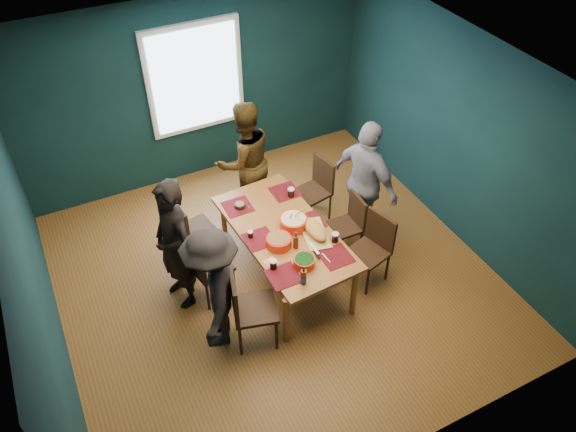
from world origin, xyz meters
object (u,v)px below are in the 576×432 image
chair_right_near (374,244)px  person_right (366,183)px  chair_left_near (245,304)px  bowl_dumpling (293,222)px  chair_right_far (318,185)px  chair_left_far (189,228)px  person_far_left (175,246)px  chair_left_mid (203,265)px  person_back (245,161)px  dining_table (284,235)px  cutting_board (315,230)px  bowl_salad (279,241)px  chair_right_mid (350,220)px  person_near_left (213,290)px  bowl_herbs (304,261)px

chair_right_near → person_right: size_ratio=0.54×
chair_left_near → bowl_dumpling: bowl_dumpling is taller
chair_right_far → chair_left_far: bearing=171.5°
person_far_left → chair_left_mid: bearing=50.6°
chair_left_near → person_right: (2.03, 0.90, 0.27)m
chair_right_near → person_far_left: size_ratio=0.55×
chair_left_far → person_back: (1.02, 0.62, 0.27)m
chair_left_far → person_far_left: size_ratio=0.58×
dining_table → person_far_left: 1.27m
person_far_left → cutting_board: (1.52, -0.44, -0.04)m
bowl_salad → cutting_board: 0.45m
chair_right_mid → person_near_left: person_near_left is taller
person_near_left → cutting_board: bearing=124.4°
chair_right_far → person_back: (-0.81, 0.53, 0.32)m
person_far_left → cutting_board: person_far_left is taller
person_right → dining_table: bearing=86.3°
chair_right_mid → person_back: 1.59m
chair_right_mid → chair_right_near: size_ratio=0.89×
bowl_salad → bowl_herbs: bearing=-73.8°
chair_right_mid → person_far_left: bearing=176.4°
dining_table → person_far_left: person_far_left is taller
cutting_board → person_far_left: bearing=176.6°
person_back → bowl_salad: (-0.24, -1.53, -0.04)m
chair_left_far → person_right: 2.25m
person_near_left → cutting_board: size_ratio=2.30×
chair_left_mid → person_back: (1.06, 1.24, 0.30)m
person_right → bowl_herbs: bearing=108.4°
person_far_left → person_near_left: person_far_left is taller
person_back → bowl_dumpling: (0.04, -1.32, -0.03)m
chair_left_mid → bowl_salad: 0.90m
person_right → bowl_herbs: 1.52m
person_back → bowl_dumpling: person_back is taller
chair_right_near → person_near_left: size_ratio=0.59×
person_near_left → chair_right_near: bearing=112.9°
cutting_board → chair_right_near: bearing=-9.4°
person_back → person_near_left: size_ratio=1.08×
person_near_left → bowl_herbs: 1.02m
person_back → cutting_board: 1.57m
bowl_salad → bowl_herbs: bowl_salad is taller
chair_left_far → bowl_dumpling: (1.06, -0.70, 0.24)m
chair_right_near → person_back: size_ratio=0.55×
bowl_salad → bowl_herbs: 0.41m
chair_left_far → chair_right_near: (1.88, -1.20, -0.03)m
chair_left_mid → chair_left_far: bearing=73.8°
chair_left_far → person_near_left: person_near_left is taller
chair_right_far → bowl_herbs: bearing=-135.3°
chair_left_near → bowl_dumpling: (0.92, 0.70, 0.22)m
chair_right_mid → person_back: person_back is taller
chair_right_far → cutting_board: bearing=-132.0°
person_back → chair_right_near: bearing=111.2°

